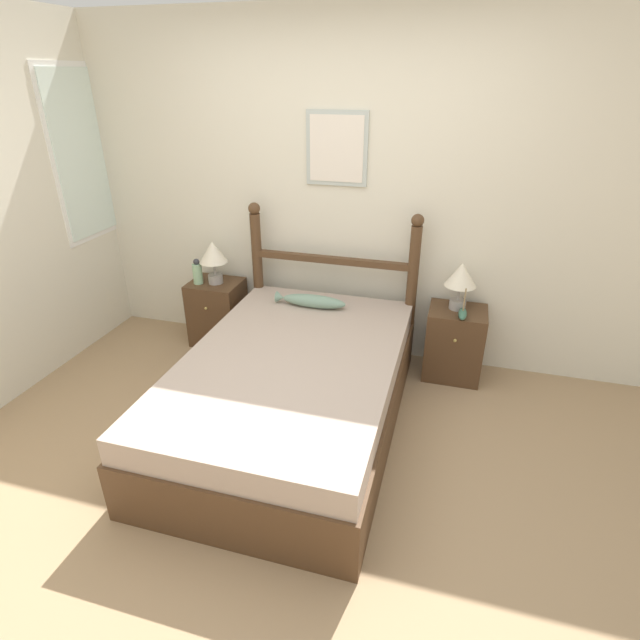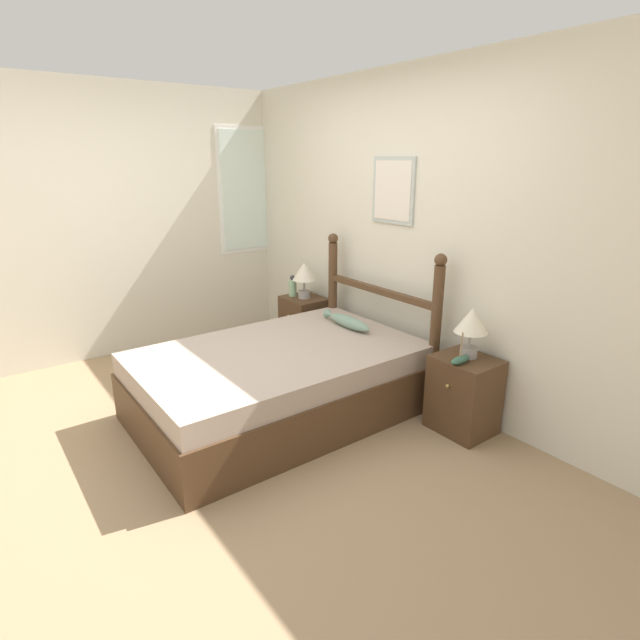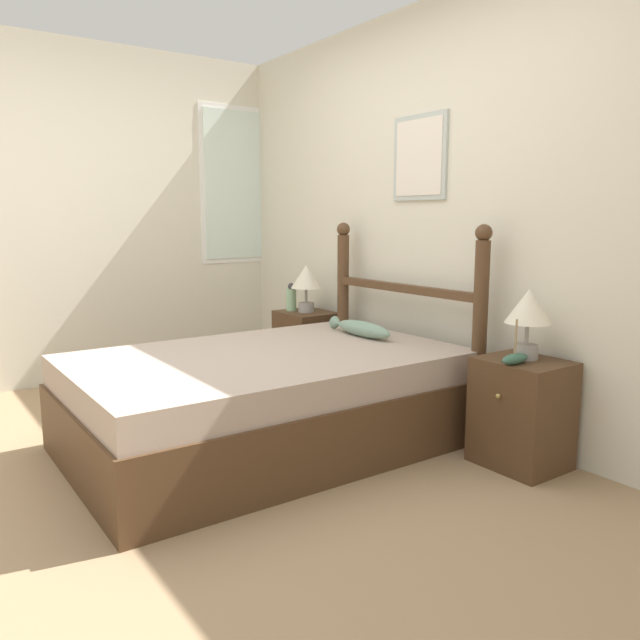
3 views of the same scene
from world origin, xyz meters
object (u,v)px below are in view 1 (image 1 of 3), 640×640
at_px(bottle, 197,272).
at_px(fish_pillow, 311,301).
at_px(bed, 292,391).
at_px(nightstand_right, 454,343).
at_px(model_boat, 463,313).
at_px(nightstand_left, 218,312).
at_px(table_lamp_left, 213,255).
at_px(table_lamp_right, 461,278).

xyz_separation_m(bottle, fish_pillow, (1.02, -0.13, -0.07)).
distance_m(bed, bottle, 1.45).
height_order(nightstand_right, model_boat, model_boat).
distance_m(nightstand_left, table_lamp_left, 0.52).
bearing_deg(fish_pillow, bed, -83.12).
relative_size(nightstand_left, model_boat, 2.49).
height_order(nightstand_right, table_lamp_left, table_lamp_left).
height_order(table_lamp_left, table_lamp_right, same).
xyz_separation_m(bed, bottle, (-1.10, 0.86, 0.39)).
bearing_deg(table_lamp_left, nightstand_right, 0.27).
bearing_deg(nightstand_right, model_boat, -76.13).
height_order(table_lamp_right, bottle, table_lamp_right).
height_order(bed, table_lamp_right, table_lamp_right).
distance_m(nightstand_right, model_boat, 0.33).
distance_m(table_lamp_left, model_boat, 2.00).
xyz_separation_m(table_lamp_left, model_boat, (1.99, -0.10, -0.21)).
relative_size(bed, model_boat, 9.36).
distance_m(nightstand_left, nightstand_right, 1.97).
xyz_separation_m(table_lamp_left, table_lamp_right, (1.94, 0.04, 0.00)).
height_order(bottle, fish_pillow, bottle).
bearing_deg(table_lamp_right, bed, -135.79).
bearing_deg(table_lamp_right, nightstand_right, -61.94).
relative_size(nightstand_right, bottle, 2.59).
bearing_deg(bed, model_boat, 38.43).
bearing_deg(model_boat, nightstand_left, 176.73).
bearing_deg(bottle, fish_pillow, -7.20).
height_order(table_lamp_left, model_boat, table_lamp_left).
bearing_deg(table_lamp_right, nightstand_left, -179.22).
relative_size(bed, nightstand_right, 3.76).
xyz_separation_m(table_lamp_right, bottle, (-2.08, -0.08, -0.15)).
xyz_separation_m(model_boat, fish_pillow, (-1.10, -0.07, -0.01)).
bearing_deg(model_boat, table_lamp_right, 106.75).
height_order(nightstand_left, bottle, bottle).
relative_size(bed, fish_pillow, 3.81).
bearing_deg(nightstand_right, fish_pillow, -170.23).
height_order(nightstand_left, nightstand_right, same).
distance_m(nightstand_left, fish_pillow, 0.96).
xyz_separation_m(nightstand_left, fish_pillow, (0.90, -0.19, 0.30)).
height_order(table_lamp_right, fish_pillow, table_lamp_right).
height_order(bed, fish_pillow, fish_pillow).
distance_m(bed, model_boat, 1.33).
distance_m(bottle, model_boat, 2.12).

